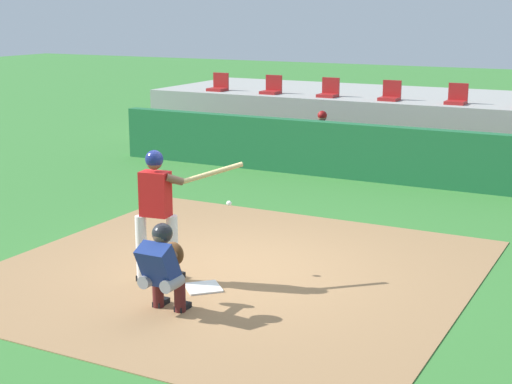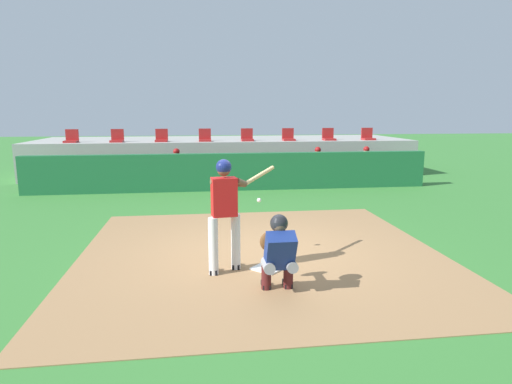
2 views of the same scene
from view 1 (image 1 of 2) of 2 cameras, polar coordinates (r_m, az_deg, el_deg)
The scene contains 14 objects.
ground_plane at distance 10.90m, azimuth -1.71°, elevation -5.88°, with size 80.00×80.00×0.00m, color #387A33.
dirt_infield at distance 10.90m, azimuth -1.71°, elevation -5.85°, with size 6.40×6.40×0.01m, color #9E754C.
home_plate at distance 10.25m, azimuth -3.92°, elevation -7.05°, with size 0.44×0.44×0.02m, color white.
batter_at_plate at distance 10.29m, azimuth -7.24°, elevation -1.12°, with size 1.18×0.97×1.80m.
catcher_crouched at distance 9.35m, azimuth -6.86°, elevation -5.34°, with size 0.48×2.04×1.13m.
dugout_wall at distance 16.54m, azimuth 9.36°, elevation 2.78°, with size 13.00×0.30×1.20m, color #1E6638.
dugout_bench at distance 17.55m, azimuth 10.35°, elevation 2.10°, with size 11.80×0.44×0.45m, color olive.
dugout_player_0 at distance 17.93m, azimuth 4.73°, elevation 3.97°, with size 0.49×0.70×1.30m.
stands_platform at distance 20.70m, azimuth 13.25°, elevation 5.00°, with size 15.00×4.40×1.40m, color #9E9E99.
stadium_seat_0 at distance 21.36m, azimuth -2.76°, elevation 7.84°, with size 0.46×0.46×0.48m.
stadium_seat_1 at distance 20.59m, azimuth 1.18°, elevation 7.65°, with size 0.46×0.46×0.48m.
stadium_seat_2 at distance 19.92m, azimuth 5.40°, elevation 7.40°, with size 0.46×0.46×0.48m.
stadium_seat_3 at distance 19.37m, azimuth 9.89°, elevation 7.09°, with size 0.46×0.46×0.48m.
stadium_seat_4 at distance 18.94m, azimuth 14.60°, elevation 6.72°, with size 0.46×0.46×0.48m.
Camera 1 is at (5.05, -8.97, 3.60)m, focal length 54.19 mm.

